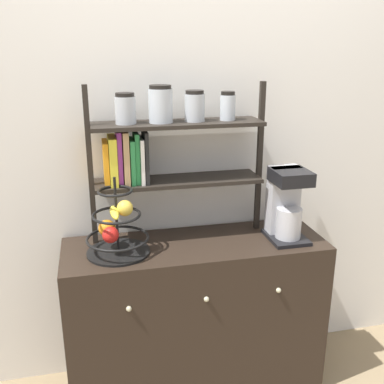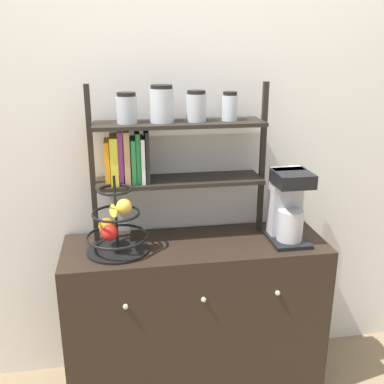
{
  "view_description": "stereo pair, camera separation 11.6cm",
  "coord_description": "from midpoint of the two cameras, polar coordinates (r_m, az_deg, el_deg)",
  "views": [
    {
      "loc": [
        -0.44,
        -1.67,
        1.68
      ],
      "look_at": [
        -0.02,
        0.21,
        1.05
      ],
      "focal_mm": 42.0,
      "sensor_mm": 36.0,
      "label": 1
    },
    {
      "loc": [
        -0.33,
        -1.69,
        1.68
      ],
      "look_at": [
        -0.02,
        0.21,
        1.05
      ],
      "focal_mm": 42.0,
      "sensor_mm": 36.0,
      "label": 2
    }
  ],
  "objects": [
    {
      "name": "wall_back",
      "position": [
        2.2,
        -2.55,
        8.3
      ],
      "size": [
        7.0,
        0.05,
        2.6
      ],
      "primitive_type": "cube",
      "color": "silver",
      "rests_on": "ground_plane"
    },
    {
      "name": "shelf_hutch",
      "position": [
        2.06,
        -5.94,
        6.27
      ],
      "size": [
        0.83,
        0.2,
        0.73
      ],
      "color": "black",
      "rests_on": "sideboard"
    },
    {
      "name": "sideboard",
      "position": [
        2.31,
        -1.06,
        -15.48
      ],
      "size": [
        1.23,
        0.43,
        0.79
      ],
      "color": "black",
      "rests_on": "ground_plane"
    },
    {
      "name": "coffee_maker",
      "position": [
        2.16,
        10.36,
        -1.47
      ],
      "size": [
        0.17,
        0.22,
        0.34
      ],
      "color": "black",
      "rests_on": "sideboard"
    },
    {
      "name": "fruit_stand",
      "position": [
        2.02,
        -11.35,
        -4.64
      ],
      "size": [
        0.28,
        0.28,
        0.35
      ],
      "color": "black",
      "rests_on": "sideboard"
    }
  ]
}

